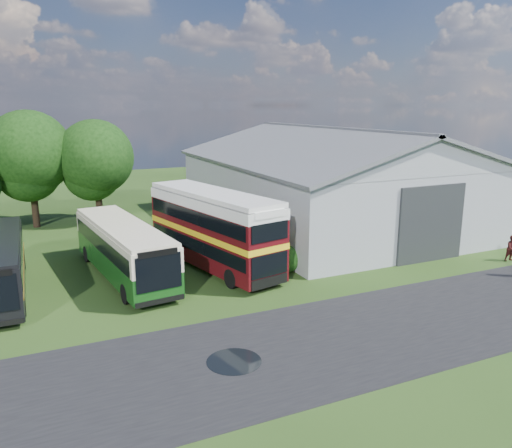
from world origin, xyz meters
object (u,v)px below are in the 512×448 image
storage_shed (330,175)px  bus_maroon_double (213,230)px  visitor_b (512,249)px  bus_green_single (123,249)px

storage_shed → bus_maroon_double: size_ratio=2.15×
bus_maroon_double → visitor_b: bearing=-34.0°
storage_shed → bus_green_single: bearing=-159.6°
visitor_b → bus_green_single: bearing=174.7°
bus_maroon_double → visitor_b: 19.37m
storage_shed → visitor_b: storage_shed is taller
storage_shed → bus_maroon_double: (-13.14, -7.36, -1.77)m
bus_green_single → bus_maroon_double: bus_maroon_double is taller
storage_shed → visitor_b: size_ratio=14.44×
bus_maroon_double → visitor_b: (18.00, -6.97, -1.54)m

